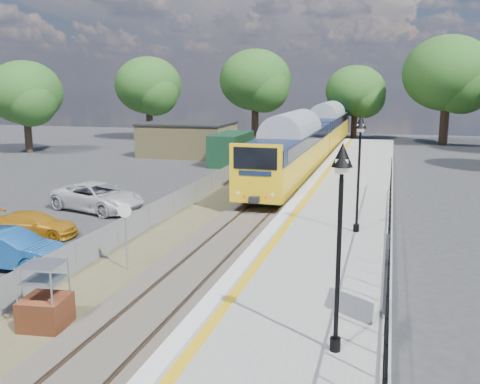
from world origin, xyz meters
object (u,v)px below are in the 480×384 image
at_px(victorian_lamp_north, 360,147).
at_px(brick_plinth, 45,297).
at_px(car_white, 98,197).
at_px(victorian_lamp_south, 341,200).
at_px(car_yellow, 34,225).
at_px(car_blue, 9,249).
at_px(train, 313,135).
at_px(speed_sign, 125,226).

distance_m(victorian_lamp_north, brick_plinth, 12.52).
bearing_deg(car_white, victorian_lamp_south, -118.46).
bearing_deg(victorian_lamp_north, car_yellow, -173.91).
distance_m(victorian_lamp_south, car_yellow, 16.87).
xyz_separation_m(victorian_lamp_north, brick_plinth, (-7.80, -9.19, -3.38)).
distance_m(brick_plinth, car_blue, 5.92).
height_order(train, car_white, train).
distance_m(train, car_yellow, 27.91).
relative_size(train, car_yellow, 10.58).
bearing_deg(victorian_lamp_south, victorian_lamp_north, 91.15).
bearing_deg(victorian_lamp_north, car_blue, -156.86).
distance_m(brick_plinth, speed_sign, 4.82).
relative_size(car_yellow, car_white, 0.72).
bearing_deg(car_white, train, -5.69).
xyz_separation_m(victorian_lamp_south, victorian_lamp_north, (-0.20, 10.00, 0.00)).
bearing_deg(car_white, brick_plinth, -139.12).
bearing_deg(car_white, car_yellow, -164.90).
relative_size(victorian_lamp_south, car_white, 0.86).
bearing_deg(car_white, car_blue, -153.65).
height_order(car_yellow, car_white, car_white).
height_order(victorian_lamp_south, car_yellow, victorian_lamp_south).
relative_size(brick_plinth, car_blue, 0.45).
bearing_deg(car_white, speed_sign, -127.78).
bearing_deg(train, car_blue, -102.80).
xyz_separation_m(victorian_lamp_north, train, (-5.30, 25.02, -1.96)).
bearing_deg(car_white, victorian_lamp_north, -89.21).
height_order(brick_plinth, speed_sign, speed_sign).
distance_m(victorian_lamp_south, car_white, 19.95).
relative_size(victorian_lamp_south, speed_sign, 1.82).
bearing_deg(car_blue, train, -14.94).
xyz_separation_m(car_yellow, car_white, (0.09, 5.25, 0.19)).
relative_size(victorian_lamp_south, victorian_lamp_north, 1.00).
relative_size(brick_plinth, car_yellow, 0.50).
bearing_deg(train, car_white, -111.77).
bearing_deg(brick_plinth, car_yellow, 128.25).
relative_size(victorian_lamp_north, car_yellow, 1.19).
bearing_deg(victorian_lamp_south, train, 98.93).
height_order(victorian_lamp_south, car_white, victorian_lamp_south).
relative_size(victorian_lamp_south, train, 0.11).
distance_m(victorian_lamp_north, train, 25.65).
xyz_separation_m(train, car_white, (-8.49, -21.25, -1.60)).
xyz_separation_m(victorian_lamp_south, car_white, (-13.99, 13.77, -3.55)).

